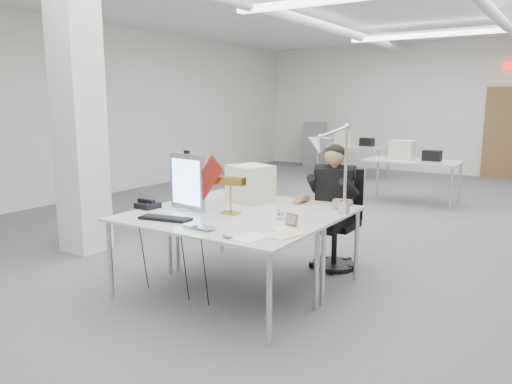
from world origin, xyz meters
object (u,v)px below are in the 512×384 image
at_px(architect_lamp, 334,172).
at_px(beige_monitor, 250,183).
at_px(desk_main, 210,223).
at_px(seated_person, 334,186).
at_px(monitor, 187,182).
at_px(office_chair, 335,224).
at_px(desk_phone, 148,206).
at_px(laptop, 195,228).
at_px(bankers_lamp, 231,194).

bearing_deg(architect_lamp, beige_monitor, 154.70).
bearing_deg(desk_main, beige_monitor, 102.13).
bearing_deg(seated_person, desk_main, -124.61).
bearing_deg(desk_main, architect_lamp, 38.44).
height_order(monitor, beige_monitor, monitor).
distance_m(seated_person, architect_lamp, 0.90).
relative_size(desk_main, seated_person, 2.01).
relative_size(desk_main, beige_monitor, 4.56).
bearing_deg(desk_main, office_chair, 71.60).
relative_size(desk_main, desk_phone, 8.91).
height_order(desk_main, office_chair, office_chair).
xyz_separation_m(monitor, desk_phone, (-0.37, -0.17, -0.24)).
xyz_separation_m(desk_main, laptop, (0.06, -0.27, 0.02)).
bearing_deg(seated_person, desk_phone, -150.66).
xyz_separation_m(desk_main, desk_phone, (-0.85, 0.11, 0.04)).
bearing_deg(seated_person, architect_lamp, -81.86).
relative_size(bankers_lamp, desk_phone, 1.82).
bearing_deg(desk_main, monitor, 150.01).
xyz_separation_m(monitor, beige_monitor, (0.28, 0.66, -0.08)).
distance_m(bankers_lamp, beige_monitor, 0.61).
bearing_deg(desk_phone, beige_monitor, 55.62).
bearing_deg(beige_monitor, laptop, -57.08).
relative_size(seated_person, bankers_lamp, 2.43).
distance_m(seated_person, laptop, 1.80).
relative_size(office_chair, desk_phone, 4.78).
xyz_separation_m(office_chair, seated_person, (0.00, -0.05, 0.42)).
distance_m(monitor, laptop, 0.82).
height_order(seated_person, beige_monitor, seated_person).
height_order(office_chair, architect_lamp, architect_lamp).
bearing_deg(office_chair, monitor, -144.19).
bearing_deg(office_chair, architect_lamp, -83.13).
relative_size(seated_person, laptop, 2.91).
height_order(monitor, bankers_lamp, monitor).
bearing_deg(desk_phone, bankers_lamp, 19.95).
height_order(office_chair, desk_phone, office_chair).
bearing_deg(desk_main, desk_phone, 172.56).
height_order(seated_person, monitor, seated_person).
height_order(office_chair, laptop, office_chair).
height_order(desk_phone, beige_monitor, beige_monitor).
bearing_deg(office_chair, desk_main, -124.02).
bearing_deg(architect_lamp, monitor, -174.51).
bearing_deg(desk_main, bankers_lamp, 94.91).
distance_m(seated_person, desk_phone, 1.92).
height_order(monitor, laptop, monitor).
distance_m(office_chair, seated_person, 0.42).
relative_size(laptop, beige_monitor, 0.78).
distance_m(bankers_lamp, desk_phone, 0.87).
relative_size(office_chair, monitor, 1.80).
bearing_deg(monitor, architect_lamp, 23.89).
relative_size(desk_main, laptop, 5.85).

